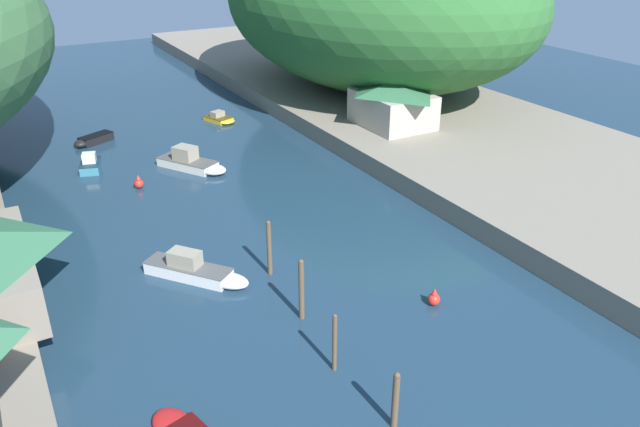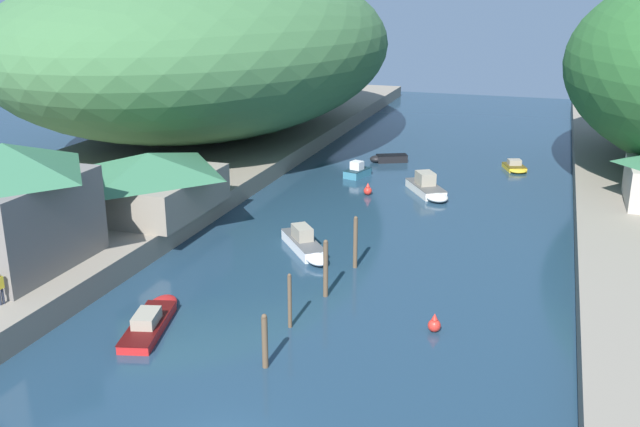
{
  "view_description": "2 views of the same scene",
  "coord_description": "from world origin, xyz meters",
  "px_view_note": "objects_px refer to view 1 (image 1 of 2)",
  "views": [
    {
      "loc": [
        -12.62,
        -8.22,
        18.51
      ],
      "look_at": [
        2.86,
        19.44,
        3.08
      ],
      "focal_mm": 35.0,
      "sensor_mm": 36.0,
      "label": 1
    },
    {
      "loc": [
        10.57,
        -20.1,
        16.81
      ],
      "look_at": [
        -2.69,
        19.81,
        3.2
      ],
      "focal_mm": 40.0,
      "sensor_mm": 36.0,
      "label": 2
    }
  ],
  "objects_px": {
    "right_bank_cottage": "(393,102)",
    "boat_mid_channel": "(220,119)",
    "boat_far_right_bank": "(198,271)",
    "boat_cabin_cruiser": "(92,140)",
    "channel_buoy_near": "(434,298)",
    "channel_buoy_far": "(139,183)",
    "boat_near_quay": "(91,163)",
    "boat_red_skiff": "(193,163)"
  },
  "relations": [
    {
      "from": "right_bank_cottage",
      "to": "boat_mid_channel",
      "type": "xyz_separation_m",
      "value": [
        -11.15,
        12.89,
        -3.29
      ]
    },
    {
      "from": "boat_cabin_cruiser",
      "to": "right_bank_cottage",
      "type": "bearing_deg",
      "value": -143.53
    },
    {
      "from": "right_bank_cottage",
      "to": "boat_near_quay",
      "type": "distance_m",
      "value": 25.58
    },
    {
      "from": "boat_red_skiff",
      "to": "boat_mid_channel",
      "type": "xyz_separation_m",
      "value": [
        6.37,
        10.63,
        -0.23
      ]
    },
    {
      "from": "right_bank_cottage",
      "to": "boat_near_quay",
      "type": "relative_size",
      "value": 1.98
    },
    {
      "from": "boat_red_skiff",
      "to": "boat_cabin_cruiser",
      "type": "xyz_separation_m",
      "value": [
        -5.85,
        10.03,
        -0.16
      ]
    },
    {
      "from": "boat_cabin_cruiser",
      "to": "boat_far_right_bank",
      "type": "xyz_separation_m",
      "value": [
        0.68,
        -25.98,
        0.13
      ]
    },
    {
      "from": "channel_buoy_near",
      "to": "channel_buoy_far",
      "type": "relative_size",
      "value": 0.96
    },
    {
      "from": "boat_red_skiff",
      "to": "channel_buoy_far",
      "type": "distance_m",
      "value": 5.04
    },
    {
      "from": "boat_red_skiff",
      "to": "boat_mid_channel",
      "type": "relative_size",
      "value": 1.71
    },
    {
      "from": "boat_red_skiff",
      "to": "channel_buoy_far",
      "type": "bearing_deg",
      "value": -12.05
    },
    {
      "from": "boat_red_skiff",
      "to": "boat_far_right_bank",
      "type": "bearing_deg",
      "value": 40.6
    },
    {
      "from": "channel_buoy_near",
      "to": "boat_red_skiff",
      "type": "bearing_deg",
      "value": 100.88
    },
    {
      "from": "boat_mid_channel",
      "to": "channel_buoy_near",
      "type": "distance_m",
      "value": 35.05
    },
    {
      "from": "boat_near_quay",
      "to": "boat_red_skiff",
      "type": "xyz_separation_m",
      "value": [
        7.07,
        -4.05,
        0.06
      ]
    },
    {
      "from": "boat_far_right_bank",
      "to": "channel_buoy_far",
      "type": "distance_m",
      "value": 14.29
    },
    {
      "from": "right_bank_cottage",
      "to": "boat_mid_channel",
      "type": "height_order",
      "value": "right_bank_cottage"
    },
    {
      "from": "boat_near_quay",
      "to": "boat_red_skiff",
      "type": "height_order",
      "value": "boat_red_skiff"
    },
    {
      "from": "boat_near_quay",
      "to": "channel_buoy_near",
      "type": "distance_m",
      "value": 30.76
    },
    {
      "from": "right_bank_cottage",
      "to": "boat_cabin_cruiser",
      "type": "height_order",
      "value": "right_bank_cottage"
    },
    {
      "from": "boat_far_right_bank",
      "to": "boat_cabin_cruiser",
      "type": "bearing_deg",
      "value": -127.06
    },
    {
      "from": "right_bank_cottage",
      "to": "channel_buoy_near",
      "type": "height_order",
      "value": "right_bank_cottage"
    },
    {
      "from": "right_bank_cottage",
      "to": "channel_buoy_far",
      "type": "relative_size",
      "value": 6.9
    },
    {
      "from": "boat_far_right_bank",
      "to": "boat_mid_channel",
      "type": "bearing_deg",
      "value": -152.04
    },
    {
      "from": "boat_red_skiff",
      "to": "boat_cabin_cruiser",
      "type": "height_order",
      "value": "boat_red_skiff"
    },
    {
      "from": "boat_red_skiff",
      "to": "boat_near_quay",
      "type": "bearing_deg",
      "value": -61.29
    },
    {
      "from": "boat_near_quay",
      "to": "boat_far_right_bank",
      "type": "relative_size",
      "value": 0.62
    },
    {
      "from": "right_bank_cottage",
      "to": "boat_red_skiff",
      "type": "bearing_deg",
      "value": 172.68
    },
    {
      "from": "channel_buoy_near",
      "to": "boat_mid_channel",
      "type": "bearing_deg",
      "value": 87.24
    },
    {
      "from": "boat_near_quay",
      "to": "channel_buoy_near",
      "type": "height_order",
      "value": "boat_near_quay"
    },
    {
      "from": "boat_red_skiff",
      "to": "boat_far_right_bank",
      "type": "xyz_separation_m",
      "value": [
        -5.17,
        -15.95,
        -0.04
      ]
    },
    {
      "from": "right_bank_cottage",
      "to": "boat_far_right_bank",
      "type": "relative_size",
      "value": 1.23
    },
    {
      "from": "boat_near_quay",
      "to": "right_bank_cottage",
      "type": "bearing_deg",
      "value": 1.9
    },
    {
      "from": "channel_buoy_near",
      "to": "channel_buoy_far",
      "type": "xyz_separation_m",
      "value": [
        -9.44,
        22.7,
        0.02
      ]
    },
    {
      "from": "right_bank_cottage",
      "to": "boat_mid_channel",
      "type": "bearing_deg",
      "value": 130.86
    },
    {
      "from": "boat_near_quay",
      "to": "boat_far_right_bank",
      "type": "height_order",
      "value": "boat_far_right_bank"
    },
    {
      "from": "boat_mid_channel",
      "to": "channel_buoy_far",
      "type": "bearing_deg",
      "value": 27.7
    },
    {
      "from": "boat_near_quay",
      "to": "channel_buoy_far",
      "type": "bearing_deg",
      "value": -51.72
    },
    {
      "from": "boat_mid_channel",
      "to": "boat_far_right_bank",
      "type": "height_order",
      "value": "boat_far_right_bank"
    },
    {
      "from": "boat_cabin_cruiser",
      "to": "boat_far_right_bank",
      "type": "distance_m",
      "value": 25.99
    },
    {
      "from": "right_bank_cottage",
      "to": "boat_far_right_bank",
      "type": "distance_m",
      "value": 26.69
    },
    {
      "from": "boat_near_quay",
      "to": "channel_buoy_far",
      "type": "xyz_separation_m",
      "value": [
        2.31,
        -5.73,
        -0.06
      ]
    }
  ]
}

